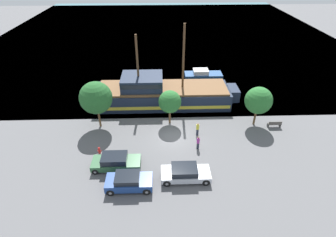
{
  "coord_description": "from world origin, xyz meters",
  "views": [
    {
      "loc": [
        -1.38,
        -23.69,
        18.17
      ],
      "look_at": [
        -0.55,
        2.0,
        1.2
      ],
      "focal_mm": 28.0,
      "sensor_mm": 36.0,
      "label": 1
    }
  ],
  "objects": [
    {
      "name": "parked_car_curb_mid",
      "position": [
        0.78,
        -6.4,
        0.7
      ],
      "size": [
        4.52,
        2.02,
        1.4
      ],
      "color": "#B7BCC6",
      "rests_on": "ground_plane"
    },
    {
      "name": "tree_row_mideast",
      "position": [
        -0.3,
        2.91,
        2.94
      ],
      "size": [
        2.68,
        2.68,
        4.29
      ],
      "color": "brown",
      "rests_on": "ground_plane"
    },
    {
      "name": "parked_car_curb_rear",
      "position": [
        -5.83,
        -4.7,
        0.71
      ],
      "size": [
        4.69,
        1.98,
        1.45
      ],
      "color": "#2D5B38",
      "rests_on": "ground_plane"
    },
    {
      "name": "pirate_ship",
      "position": [
        -1.31,
        7.69,
        1.52
      ],
      "size": [
        19.09,
        5.27,
        10.69
      ],
      "color": "#192338",
      "rests_on": "water_surface"
    },
    {
      "name": "water_surface",
      "position": [
        0.0,
        44.0,
        0.0
      ],
      "size": [
        80.0,
        80.0,
        0.0
      ],
      "primitive_type": "plane",
      "color": "teal",
      "rests_on": "ground"
    },
    {
      "name": "tree_row_midwest",
      "position": [
        9.91,
        2.27,
        3.29
      ],
      "size": [
        3.15,
        3.15,
        4.87
      ],
      "color": "brown",
      "rests_on": "ground_plane"
    },
    {
      "name": "tree_row_east",
      "position": [
        -8.67,
        2.43,
        3.88
      ],
      "size": [
        3.72,
        3.72,
        5.75
      ],
      "color": "brown",
      "rests_on": "ground_plane"
    },
    {
      "name": "fire_hydrant",
      "position": [
        -7.87,
        -2.54,
        0.41
      ],
      "size": [
        0.42,
        0.25,
        0.76
      ],
      "color": "red",
      "rests_on": "ground_plane"
    },
    {
      "name": "parked_car_curb_front",
      "position": [
        -4.32,
        -7.33,
        0.74
      ],
      "size": [
        4.13,
        1.94,
        1.47
      ],
      "color": "navy",
      "rests_on": "ground_plane"
    },
    {
      "name": "ground_plane",
      "position": [
        0.0,
        0.0,
        0.0
      ],
      "size": [
        160.0,
        160.0,
        0.0
      ],
      "primitive_type": "plane",
      "color": "#5B5B5E"
    },
    {
      "name": "pedestrian_walking_near",
      "position": [
        2.76,
        0.33,
        0.81
      ],
      "size": [
        0.32,
        0.32,
        1.61
      ],
      "color": "#232838",
      "rests_on": "ground_plane"
    },
    {
      "name": "bench_promenade_east",
      "position": [
        12.16,
        1.54,
        0.43
      ],
      "size": [
        1.58,
        0.45,
        0.85
      ],
      "color": "#4C4742",
      "rests_on": "ground_plane"
    },
    {
      "name": "moored_boat_dockside",
      "position": [
        5.56,
        15.54,
        0.6
      ],
      "size": [
        6.02,
        2.33,
        1.56
      ],
      "color": "navy",
      "rests_on": "water_surface"
    },
    {
      "name": "pedestrian_walking_far",
      "position": [
        2.51,
        -2.12,
        0.79
      ],
      "size": [
        0.32,
        0.32,
        1.57
      ],
      "color": "#232838",
      "rests_on": "ground_plane"
    }
  ]
}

